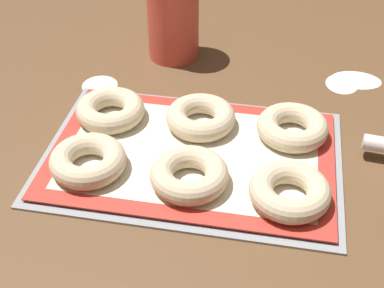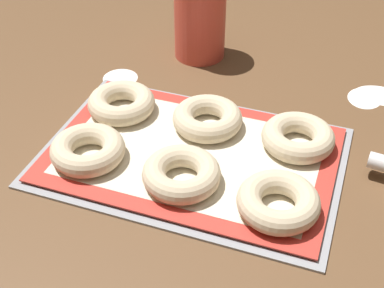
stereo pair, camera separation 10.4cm
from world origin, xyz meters
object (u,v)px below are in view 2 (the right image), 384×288
at_px(bagel_back_left, 121,103).
at_px(flour_canister, 200,15).
at_px(bagel_back_right, 298,137).
at_px(bagel_front_right, 278,202).
at_px(bagel_back_center, 207,118).
at_px(bagel_front_center, 179,173).
at_px(bagel_front_left, 88,150).
at_px(baking_tray, 192,156).

relative_size(bagel_back_left, flour_canister, 0.66).
distance_m(bagel_back_right, flour_canister, 0.36).
relative_size(bagel_front_right, bagel_back_center, 1.00).
height_order(bagel_back_left, bagel_back_right, same).
bearing_deg(bagel_back_left, bagel_back_center, 2.66).
xyz_separation_m(bagel_front_center, bagel_back_left, (-0.16, 0.14, 0.00)).
bearing_deg(bagel_back_left, bagel_back_right, 1.34).
height_order(bagel_front_left, bagel_front_right, same).
bearing_deg(flour_canister, bagel_back_center, -68.20).
height_order(bagel_back_right, flour_canister, flour_canister).
relative_size(bagel_front_center, flour_canister, 0.66).
bearing_deg(bagel_back_left, flour_canister, 77.39).
xyz_separation_m(baking_tray, bagel_back_right, (0.15, 0.07, 0.02)).
distance_m(bagel_front_center, bagel_back_right, 0.21).
relative_size(bagel_front_right, flour_canister, 0.66).
height_order(bagel_back_center, bagel_back_right, same).
xyz_separation_m(bagel_back_center, flour_canister, (-0.10, 0.25, 0.06)).
xyz_separation_m(bagel_front_right, bagel_back_right, (-0.00, 0.15, 0.00)).
height_order(bagel_front_right, bagel_back_left, same).
bearing_deg(bagel_front_left, bagel_front_center, -1.22).
distance_m(bagel_front_left, bagel_back_center, 0.20).
relative_size(baking_tray, flour_canister, 2.65).
bearing_deg(bagel_front_right, bagel_front_left, 177.72).
relative_size(baking_tray, bagel_front_left, 4.03).
bearing_deg(bagel_front_center, flour_canister, 104.63).
bearing_deg(bagel_back_left, bagel_front_center, -40.71).
bearing_deg(bagel_front_right, baking_tray, 152.94).
distance_m(bagel_front_left, bagel_front_center, 0.15).
height_order(baking_tray, flour_canister, flour_canister).
height_order(bagel_front_left, bagel_back_center, same).
bearing_deg(bagel_back_center, baking_tray, -91.15).
relative_size(bagel_front_center, bagel_back_left, 1.00).
height_order(baking_tray, bagel_back_left, bagel_back_left).
xyz_separation_m(bagel_front_left, bagel_front_center, (0.15, -0.00, 0.00)).
bearing_deg(bagel_front_center, baking_tray, 93.83).
xyz_separation_m(bagel_back_right, flour_canister, (-0.25, 0.25, 0.06)).
bearing_deg(baking_tray, bagel_front_left, -155.50).
height_order(baking_tray, bagel_front_right, bagel_front_right).
bearing_deg(bagel_back_center, bagel_front_right, -44.68).
bearing_deg(bagel_back_center, bagel_back_left, -177.34).
height_order(bagel_front_right, bagel_back_right, same).
bearing_deg(baking_tray, bagel_front_right, -27.06).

